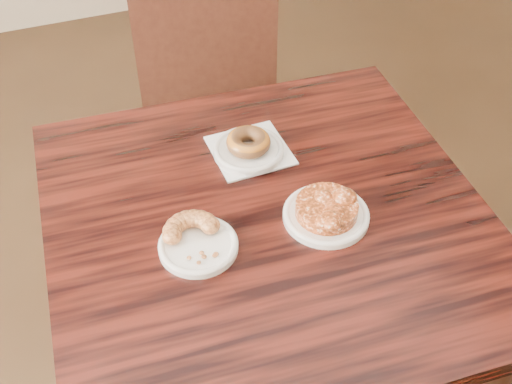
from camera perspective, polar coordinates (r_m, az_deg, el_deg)
name	(u,v)px	position (r m, az deg, el deg)	size (l,w,h in m)	color
cafe_table	(266,330)	(1.49, 0.91, -12.19)	(0.81, 0.81, 0.75)	black
chair_far	(203,98)	(2.01, -4.70, 8.33)	(0.41, 0.41, 0.90)	black
napkin	(250,150)	(1.33, -0.53, 3.72)	(0.15, 0.15, 0.00)	white
plate_donut	(248,150)	(1.32, -0.67, 3.72)	(0.15, 0.15, 0.01)	silver
plate_cruller	(198,246)	(1.14, -5.15, -4.81)	(0.14, 0.14, 0.01)	white
plate_fritter	(326,215)	(1.19, 6.23, -2.09)	(0.16, 0.16, 0.01)	white
glazed_donut	(248,142)	(1.31, -0.68, 4.46)	(0.09, 0.09, 0.03)	#944E15
apple_fritter	(327,206)	(1.18, 6.33, -1.24)	(0.16, 0.16, 0.04)	#401906
cruller_fragment	(198,238)	(1.12, -5.22, -4.07)	(0.12, 0.12, 0.03)	#612D13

